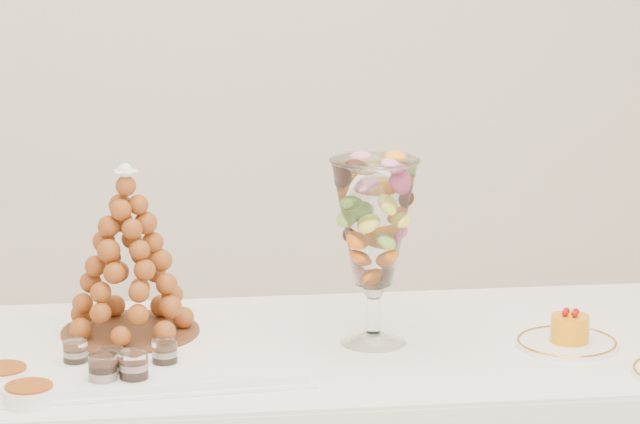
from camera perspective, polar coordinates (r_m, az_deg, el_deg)
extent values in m
cube|color=white|center=(3.07, -1.03, -5.16)|extent=(1.80, 0.80, 0.01)
cube|color=white|center=(3.04, -7.45, -5.17)|extent=(0.67, 0.51, 0.02)
cylinder|color=white|center=(3.09, 2.01, -4.74)|extent=(0.13, 0.13, 0.02)
cylinder|color=white|center=(3.07, 2.02, -3.73)|extent=(0.03, 0.03, 0.09)
sphere|color=white|center=(3.06, 2.03, -2.91)|extent=(0.04, 0.04, 0.04)
cylinder|color=white|center=(3.11, 9.27, -4.91)|extent=(0.21, 0.21, 0.01)
cylinder|color=white|center=(2.95, -9.19, -5.41)|extent=(0.05, 0.05, 0.06)
cylinder|color=white|center=(2.88, -7.83, -5.77)|extent=(0.06, 0.06, 0.07)
cylinder|color=white|center=(2.92, -5.86, -5.45)|extent=(0.06, 0.06, 0.07)
cylinder|color=white|center=(2.84, -8.18, -6.01)|extent=(0.06, 0.06, 0.07)
cylinder|color=white|center=(2.84, -7.02, -5.95)|extent=(0.05, 0.05, 0.07)
cylinder|color=white|center=(2.91, -11.83, -6.09)|extent=(0.10, 0.10, 0.03)
cylinder|color=white|center=(2.81, -10.89, -6.78)|extent=(0.10, 0.10, 0.03)
cylinder|color=brown|center=(3.10, -7.15, -4.48)|extent=(0.28, 0.28, 0.01)
cone|color=#8E4115|center=(3.05, -7.25, -1.43)|extent=(0.28, 0.28, 0.34)
sphere|color=white|center=(3.02, -7.34, 1.49)|extent=(0.03, 0.03, 0.03)
cylinder|color=orange|center=(3.10, 9.39, -4.35)|extent=(0.08, 0.08, 0.05)
sphere|color=#8F0A05|center=(3.10, 9.62, -3.71)|extent=(0.01, 0.01, 0.01)
sphere|color=#8F0A05|center=(3.10, 9.26, -3.68)|extent=(0.01, 0.01, 0.01)
sphere|color=#8F0A05|center=(3.08, 9.21, -3.79)|extent=(0.01, 0.01, 0.01)
sphere|color=#8F0A05|center=(3.08, 9.56, -3.82)|extent=(0.01, 0.01, 0.01)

